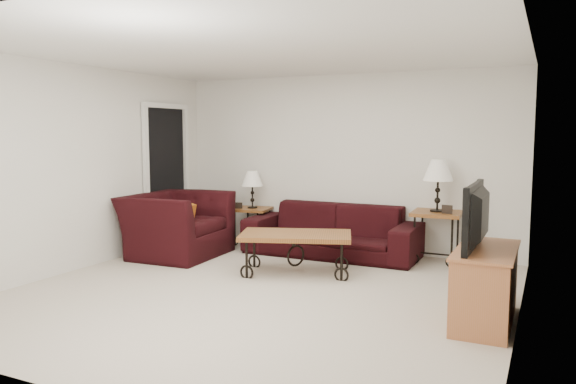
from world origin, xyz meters
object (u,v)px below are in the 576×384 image
Objects in this scene: coffee_table at (296,253)px; armchair at (177,225)px; television at (486,216)px; sofa at (332,230)px; side_table_right at (436,237)px; side_table_left at (253,226)px; tv_stand at (485,286)px; backpack at (396,251)px; lamp_right at (438,186)px; lamp_left at (252,190)px.

armchair reaches higher than coffee_table.
armchair is at bearing -104.06° from television.
side_table_right is at bearing 7.44° from sofa.
television is (3.52, -2.13, 0.67)m from side_table_left.
tv_stand reaches higher than coffee_table.
side_table_right is 0.51× the size of coffee_table.
armchair reaches higher than tv_stand.
side_table_left reaches higher than backpack.
armchair is at bearing -161.43° from lamp_right.
sofa is 1.81× the size of armchair.
lamp_right is 0.60× the size of tv_stand.
backpack is at bearing -78.48° from armchair.
television is (0.80, -2.13, 0.62)m from side_table_right.
side_table_right is at bearing 43.94° from backpack.
backpack is at bearing -137.99° from side_table_right.
side_table_right is 1.00× the size of lamp_right.
tv_stand is 2.15m from backpack.
lamp_left is 2.41m from backpack.
coffee_table is 2.38m from tv_stand.
television reaches higher than side_table_left.
television is at bearing -69.33° from lamp_right.
lamp_left is at bearing 172.35° from sofa.
armchair is (-1.90, -0.92, 0.08)m from sofa.
side_table_left reaches higher than coffee_table.
side_table_left is at bearing 135.43° from coffee_table.
television is (2.21, -0.83, 0.71)m from coffee_table.
television is (3.52, -2.13, 0.12)m from lamp_left.
television is at bearing -106.74° from armchair.
side_table_left is 2.72m from side_table_right.
sofa is 2.98m from television.
coffee_table is 1.31× the size of television.
side_table_left is 0.55m from lamp_left.
side_table_left is at bearing 180.00° from lamp_right.
side_table_left is 0.50× the size of tv_stand.
lamp_right is 0.67× the size of television.
coffee_table is at bearing -98.51° from armchair.
lamp_right is (0.00, 0.00, 0.67)m from side_table_right.
armchair is (-0.56, -1.10, -0.41)m from lamp_left.
sofa is at bearing 138.51° from tv_stand.
backpack is at bearing -9.37° from side_table_left.
lamp_right is at bearing 0.00° from lamp_left.
sofa is 4.27× the size of side_table_left.
lamp_left reaches higher than sofa.
side_table_left is 1.85m from coffee_table.
lamp_right is at bearing 0.00° from side_table_left.
backpack is (0.96, -0.20, -0.15)m from sofa.
lamp_right reaches higher than television.
television is (2.18, -1.95, 0.61)m from sofa.
lamp_left is (-1.34, 0.18, 0.49)m from sofa.
tv_stand is (3.54, -2.13, 0.06)m from side_table_left.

